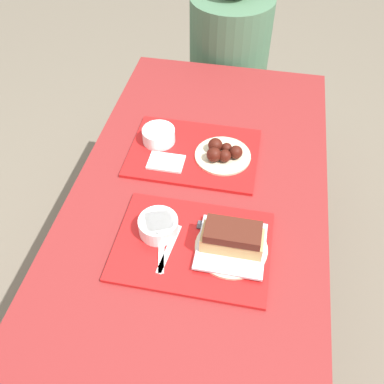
# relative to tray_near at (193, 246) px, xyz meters

# --- Properties ---
(ground_plane) EXTENTS (12.00, 12.00, 0.00)m
(ground_plane) POSITION_rel_tray_near_xyz_m (-0.02, 0.16, -0.76)
(ground_plane) COLOR #706656
(picnic_table) EXTENTS (0.81, 1.63, 0.75)m
(picnic_table) POSITION_rel_tray_near_xyz_m (-0.02, 0.16, -0.10)
(picnic_table) COLOR maroon
(picnic_table) RESTS_ON ground_plane
(picnic_bench_far) EXTENTS (0.77, 0.28, 0.47)m
(picnic_bench_far) POSITION_rel_tray_near_xyz_m (-0.02, 1.20, -0.37)
(picnic_bench_far) COLOR maroon
(picnic_bench_far) RESTS_ON ground_plane
(tray_near) EXTENTS (0.44, 0.32, 0.01)m
(tray_near) POSITION_rel_tray_near_xyz_m (0.00, 0.00, 0.00)
(tray_near) COLOR red
(tray_near) RESTS_ON picnic_table
(tray_far) EXTENTS (0.44, 0.32, 0.01)m
(tray_far) POSITION_rel_tray_near_xyz_m (-0.07, 0.39, 0.00)
(tray_far) COLOR red
(tray_far) RESTS_ON picnic_table
(bowl_coleslaw_near) EXTENTS (0.11, 0.11, 0.05)m
(bowl_coleslaw_near) POSITION_rel_tray_near_xyz_m (-0.11, 0.03, 0.03)
(bowl_coleslaw_near) COLOR white
(bowl_coleslaw_near) RESTS_ON tray_near
(brisket_sandwich_plate) EXTENTS (0.21, 0.21, 0.09)m
(brisket_sandwich_plate) POSITION_rel_tray_near_xyz_m (0.11, 0.01, 0.04)
(brisket_sandwich_plate) COLOR beige
(brisket_sandwich_plate) RESTS_ON tray_near
(plastic_fork_near) EXTENTS (0.05, 0.17, 0.00)m
(plastic_fork_near) POSITION_rel_tray_near_xyz_m (-0.08, -0.03, 0.01)
(plastic_fork_near) COLOR white
(plastic_fork_near) RESTS_ON tray_near
(plastic_knife_near) EXTENTS (0.04, 0.17, 0.00)m
(plastic_knife_near) POSITION_rel_tray_near_xyz_m (-0.06, -0.03, 0.01)
(plastic_knife_near) COLOR white
(plastic_knife_near) RESTS_ON tray_near
(condiment_packet) EXTENTS (0.04, 0.03, 0.01)m
(condiment_packet) POSITION_rel_tray_near_xyz_m (0.02, 0.07, 0.01)
(condiment_packet) COLOR #3F3F47
(condiment_packet) RESTS_ON tray_near
(bowl_coleslaw_far) EXTENTS (0.11, 0.11, 0.05)m
(bowl_coleslaw_far) POSITION_rel_tray_near_xyz_m (-0.20, 0.42, 0.03)
(bowl_coleslaw_far) COLOR white
(bowl_coleslaw_far) RESTS_ON tray_far
(wings_plate_far) EXTENTS (0.19, 0.19, 0.06)m
(wings_plate_far) POSITION_rel_tray_near_xyz_m (0.03, 0.38, 0.03)
(wings_plate_far) COLOR beige
(wings_plate_far) RESTS_ON tray_far
(napkin_far) EXTENTS (0.12, 0.08, 0.01)m
(napkin_far) POSITION_rel_tray_near_xyz_m (-0.15, 0.31, 0.01)
(napkin_far) COLOR white
(napkin_far) RESTS_ON tray_far
(person_seated_across) EXTENTS (0.38, 0.38, 0.68)m
(person_seated_across) POSITION_rel_tray_near_xyz_m (-0.05, 1.20, -0.02)
(person_seated_across) COLOR #477051
(person_seated_across) RESTS_ON picnic_bench_far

